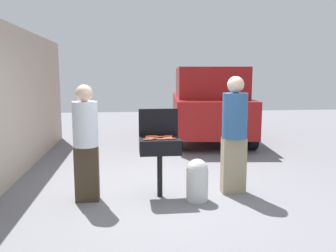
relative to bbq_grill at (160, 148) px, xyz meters
name	(u,v)px	position (x,y,z in m)	size (l,w,h in m)	color
ground_plane	(171,193)	(0.18, 0.13, -0.75)	(24.00, 24.00, 0.00)	slate
house_wall_side	(6,103)	(-2.52, 1.13, 0.59)	(0.24, 8.00, 2.68)	#B2A893
bbq_grill	(160,148)	(0.00, 0.00, 0.00)	(0.60, 0.44, 0.89)	black
grill_lid_open	(158,122)	(0.00, 0.22, 0.35)	(0.60, 0.05, 0.42)	black
hot_dog_0	(168,136)	(0.14, 0.11, 0.15)	(0.03, 0.03, 0.13)	#AD4228
hot_dog_1	(162,139)	(0.02, -0.13, 0.15)	(0.03, 0.03, 0.13)	#C6593D
hot_dog_2	(153,139)	(-0.10, -0.08, 0.15)	(0.03, 0.03, 0.13)	#AD4228
hot_dog_3	(150,138)	(-0.14, -0.01, 0.15)	(0.03, 0.03, 0.13)	#C6593D
hot_dog_4	(159,137)	(-0.01, 0.06, 0.15)	(0.03, 0.03, 0.13)	#C6593D
hot_dog_5	(148,140)	(-0.18, -0.14, 0.15)	(0.03, 0.03, 0.13)	#C6593D
hot_dog_6	(150,137)	(-0.13, 0.10, 0.15)	(0.03, 0.03, 0.13)	#B74C33
hot_dog_7	(168,138)	(0.11, -0.08, 0.15)	(0.03, 0.03, 0.13)	#C6593D
hot_dog_8	(171,139)	(0.16, -0.12, 0.15)	(0.03, 0.03, 0.13)	#B74C33
hot_dog_9	(153,136)	(-0.09, 0.13, 0.15)	(0.03, 0.03, 0.13)	#AD4228
hot_dog_10	(167,137)	(0.11, 0.00, 0.15)	(0.03, 0.03, 0.13)	#C6593D
propane_tank	(197,179)	(0.53, -0.22, -0.43)	(0.32, 0.32, 0.62)	silver
person_left	(86,139)	(-1.06, -0.06, 0.17)	(0.35, 0.35, 1.69)	#3F3323
person_right	(234,131)	(1.15, 0.05, 0.23)	(0.38, 0.38, 1.80)	gray
parked_minivan	(208,103)	(1.79, 4.61, 0.28)	(2.40, 4.57, 2.02)	maroon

